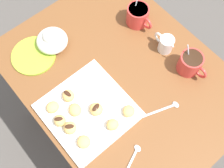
{
  "coord_description": "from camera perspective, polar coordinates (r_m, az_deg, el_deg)",
  "views": [
    {
      "loc": [
        0.35,
        -0.34,
        1.73
      ],
      "look_at": [
        0.01,
        -0.06,
        0.75
      ],
      "focal_mm": 44.25,
      "sensor_mm": 36.0,
      "label": 1
    }
  ],
  "objects": [
    {
      "name": "cream_pitcher_white",
      "position": [
        1.16,
        11.04,
        8.2
      ],
      "size": [
        0.1,
        0.06,
        0.07
      ],
      "color": "white",
      "rests_on": "dining_table"
    },
    {
      "name": "chocolate_drizzle_7",
      "position": [
        0.99,
        -8.79,
        -8.66
      ],
      "size": [
        0.03,
        0.04,
        0.0
      ],
      "primitive_type": "ellipsoid",
      "rotation": [
        0.0,
        0.0,
        4.08
      ],
      "color": "#381E11",
      "rests_on": "beignet_7"
    },
    {
      "name": "ground_plane",
      "position": [
        1.8,
        1.14,
        -8.42
      ],
      "size": [
        8.0,
        8.0,
        0.0
      ],
      "primitive_type": "plane",
      "color": "#514C47"
    },
    {
      "name": "loose_spoon_near_saucer",
      "position": [
        1.01,
        4.09,
        -15.49
      ],
      "size": [
        0.07,
        0.15,
        0.01
      ],
      "color": "silver",
      "rests_on": "dining_table"
    },
    {
      "name": "beignet_5",
      "position": [
        1.05,
        -9.01,
        -2.39
      ],
      "size": [
        0.06,
        0.05,
        0.04
      ],
      "primitive_type": "ellipsoid",
      "rotation": [
        0.0,
        0.0,
        6.07
      ],
      "color": "#E5B260",
      "rests_on": "pastry_plate_square"
    },
    {
      "name": "dining_table",
      "position": [
        1.25,
        1.63,
        -1.09
      ],
      "size": [
        0.95,
        0.73,
        0.73
      ],
      "color": "brown",
      "rests_on": "ground_plane"
    },
    {
      "name": "chocolate_drizzle_8",
      "position": [
        1.01,
        -3.34,
        -4.85
      ],
      "size": [
        0.03,
        0.04,
        0.0
      ],
      "primitive_type": "ellipsoid",
      "rotation": [
        0.0,
        0.0,
        1.79
      ],
      "color": "#381E11",
      "rests_on": "beignet_8"
    },
    {
      "name": "chocolate_drizzle_5",
      "position": [
        1.03,
        -9.17,
        -1.97
      ],
      "size": [
        0.04,
        0.02,
        0.0
      ],
      "primitive_type": "ellipsoid",
      "rotation": [
        0.0,
        0.0,
        6.49
      ],
      "color": "#381E11",
      "rests_on": "beignet_5"
    },
    {
      "name": "beignet_7",
      "position": [
        1.01,
        -8.63,
        -8.96
      ],
      "size": [
        0.07,
        0.07,
        0.04
      ],
      "primitive_type": "ellipsoid",
      "rotation": [
        0.0,
        0.0,
        4.01
      ],
      "color": "#E5B260",
      "rests_on": "pastry_plate_square"
    },
    {
      "name": "saucer_lime_left",
      "position": [
        1.2,
        -15.89,
        5.66
      ],
      "size": [
        0.18,
        0.18,
        0.01
      ],
      "primitive_type": "cylinder",
      "color": "#9EC633",
      "rests_on": "dining_table"
    },
    {
      "name": "beignet_3",
      "position": [
        1.03,
        3.47,
        -5.63
      ],
      "size": [
        0.06,
        0.06,
        0.03
      ],
      "primitive_type": "ellipsoid",
      "rotation": [
        0.0,
        0.0,
        2.09
      ],
      "color": "#E5B260",
      "rests_on": "pastry_plate_square"
    },
    {
      "name": "ice_cream_bowl",
      "position": [
        1.17,
        -12.32,
        8.91
      ],
      "size": [
        0.13,
        0.13,
        0.1
      ],
      "color": "white",
      "rests_on": "dining_table"
    },
    {
      "name": "coffee_mug_red_right",
      "position": [
        1.13,
        15.91,
        4.18
      ],
      "size": [
        0.13,
        0.09,
        0.13
      ],
      "color": "red",
      "rests_on": "dining_table"
    },
    {
      "name": "beignet_0",
      "position": [
        1.01,
        0.13,
        -8.41
      ],
      "size": [
        0.05,
        0.06,
        0.03
      ],
      "primitive_type": "ellipsoid",
      "rotation": [
        0.0,
        0.0,
        4.45
      ],
      "color": "#E5B260",
      "rests_on": "pastry_plate_square"
    },
    {
      "name": "loose_spoon_by_plate",
      "position": [
        1.07,
        10.76,
        -5.05
      ],
      "size": [
        0.07,
        0.15,
        0.01
      ],
      "color": "silver",
      "rests_on": "dining_table"
    },
    {
      "name": "coffee_mug_red_left",
      "position": [
        1.22,
        5.38,
        13.97
      ],
      "size": [
        0.13,
        0.09,
        0.13
      ],
      "color": "red",
      "rests_on": "dining_table"
    },
    {
      "name": "chocolate_drizzle_1",
      "position": [
        1.0,
        -10.96,
        -7.1
      ],
      "size": [
        0.03,
        0.03,
        0.0
      ],
      "primitive_type": "ellipsoid",
      "rotation": [
        0.0,
        0.0,
        0.96
      ],
      "color": "#381E11",
      "rests_on": "beignet_1"
    },
    {
      "name": "beignet_8",
      "position": [
        1.02,
        -3.28,
        -5.21
      ],
      "size": [
        0.06,
        0.05,
        0.04
      ],
      "primitive_type": "ellipsoid",
      "rotation": [
        0.0,
        0.0,
        1.69
      ],
      "color": "#E5B260",
      "rests_on": "pastry_plate_square"
    },
    {
      "name": "beignet_6",
      "position": [
        1.03,
        -7.61,
        -5.31
      ],
      "size": [
        0.06,
        0.06,
        0.03
      ],
      "primitive_type": "ellipsoid",
      "rotation": [
        0.0,
        0.0,
        5.99
      ],
      "color": "#E5B260",
      "rests_on": "pastry_plate_square"
    },
    {
      "name": "beignet_2",
      "position": [
        1.05,
        -12.17,
        -4.7
      ],
      "size": [
        0.05,
        0.05,
        0.03
      ],
      "primitive_type": "ellipsoid",
      "rotation": [
        0.0,
        0.0,
        4.69
      ],
      "color": "#E5B260",
      "rests_on": "pastry_plate_square"
    },
    {
      "name": "beignet_1",
      "position": [
        1.02,
        -10.75,
        -7.45
      ],
      "size": [
        0.05,
        0.05,
        0.04
      ],
      "primitive_type": "ellipsoid",
      "rotation": [
        0.0,
        0.0,
        1.42
      ],
      "color": "#E5B260",
      "rests_on": "pastry_plate_square"
    },
    {
      "name": "pastry_plate_square",
      "position": [
        1.05,
        -4.94,
        -5.47
      ],
      "size": [
        0.31,
        0.31,
        0.02
      ],
      "primitive_type": "cube",
      "color": "white",
      "rests_on": "dining_table"
    },
    {
      "name": "beignet_4",
      "position": [
        1.0,
        -5.86,
        -11.82
      ],
      "size": [
        0.07,
        0.07,
        0.03
      ],
      "primitive_type": "ellipsoid",
      "rotation": [
        0.0,
        0.0,
        0.79
      ],
      "color": "#E5B260",
      "rests_on": "pastry_plate_square"
    }
  ]
}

